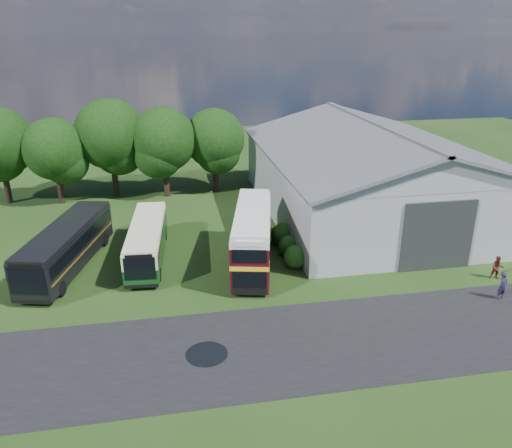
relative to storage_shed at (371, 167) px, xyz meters
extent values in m
plane|color=#1A3511|center=(-15.00, -15.98, -4.17)|extent=(120.00, 120.00, 0.00)
cube|color=black|center=(-12.00, -18.98, -4.17)|extent=(60.00, 8.00, 0.02)
cylinder|color=black|center=(-16.50, -18.98, -4.17)|extent=(2.20, 2.20, 0.01)
cube|color=gray|center=(0.00, 0.02, -1.42)|extent=(18.00, 24.00, 5.50)
cube|color=#2D3033|center=(0.00, -12.06, -1.67)|extent=(5.20, 0.18, 5.00)
cylinder|color=black|center=(-33.00, 8.52, -2.46)|extent=(0.56, 0.56, 3.42)
cylinder|color=black|center=(-28.00, 7.52, -2.64)|extent=(0.56, 0.56, 3.06)
sphere|color=black|center=(-28.00, 7.52, 1.10)|extent=(5.78, 5.78, 5.78)
cylinder|color=black|center=(-23.00, 8.82, -2.37)|extent=(0.56, 0.56, 3.60)
sphere|color=black|center=(-23.00, 8.82, 2.03)|extent=(6.80, 6.80, 6.80)
cylinder|color=black|center=(-18.00, 7.82, -2.51)|extent=(0.56, 0.56, 3.31)
sphere|color=black|center=(-18.00, 7.82, 1.54)|extent=(6.26, 6.26, 6.26)
cylinder|color=black|center=(-13.00, 8.62, -2.58)|extent=(0.56, 0.56, 3.17)
sphere|color=black|center=(-13.00, 8.62, 1.29)|extent=(5.98, 5.98, 5.98)
sphere|color=#194714|center=(-9.40, -9.98, -4.17)|extent=(1.70, 1.70, 1.70)
sphere|color=#194714|center=(-9.40, -7.98, -4.17)|extent=(1.60, 1.60, 1.60)
sphere|color=#194714|center=(-9.40, -5.98, -4.17)|extent=(1.80, 1.80, 1.80)
cube|color=#0F3714|center=(-19.64, -6.78, -2.67)|extent=(2.97, 10.00, 2.45)
cube|color=#410912|center=(-12.31, -9.12, -1.94)|extent=(4.51, 9.97, 3.87)
cube|color=black|center=(-25.05, -7.17, -2.48)|extent=(5.22, 11.43, 2.77)
imported|color=#221A3A|center=(2.01, -16.65, -3.27)|extent=(0.76, 0.63, 1.80)
imported|color=#481719|center=(3.37, -14.19, -3.35)|extent=(0.95, 0.84, 1.63)
camera|label=1|loc=(-17.89, -40.59, 11.58)|focal=35.00mm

